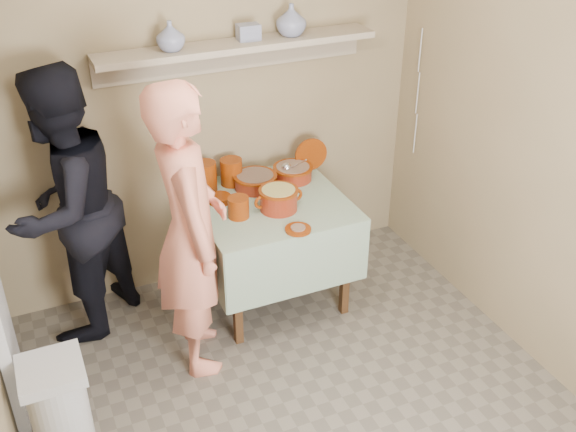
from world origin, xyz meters
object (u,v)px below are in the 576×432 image
serving_table (269,216)px  person_cook (190,232)px  person_helper (66,208)px  trash_bin (59,406)px  cazuela_rice (279,198)px

serving_table → person_cook: bearing=-149.3°
person_helper → trash_bin: bearing=30.4°
serving_table → trash_bin: 1.75m
person_cook → cazuela_rice: (0.65, 0.25, -0.05)m
cazuela_rice → trash_bin: cazuela_rice is taller
person_cook → trash_bin: person_cook is taller
person_cook → person_helper: person_cook is taller
cazuela_rice → person_helper: bearing=165.2°
serving_table → trash_bin: size_ratio=1.74×
person_cook → cazuela_rice: size_ratio=5.42×
person_cook → cazuela_rice: bearing=-61.0°
person_helper → serving_table: person_helper is taller
person_helper → trash_bin: person_helper is taller
serving_table → person_helper: bearing=170.8°
cazuela_rice → trash_bin: bearing=-156.5°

